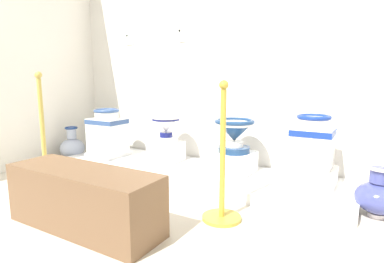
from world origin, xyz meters
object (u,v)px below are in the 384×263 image
info_placard_second (182,35)px  stanchion_post_near_right (222,183)px  decorative_vase_spare (379,195)px  stanchion_post_near_left (44,148)px  antique_toilet_tall_cobalt (234,132)px  antique_toilet_broad_patterned (107,131)px  plinth_block_slender_white (166,152)px  antique_toilet_slender_white (166,125)px  museum_bench (84,199)px  plinth_block_tall_cobalt (234,162)px  antique_toilet_squat_floral (313,141)px  plinth_block_squat_floral (310,176)px  decorative_vase_corner (72,147)px  info_placard_first (130,39)px  plinth_block_broad_patterned (108,154)px

info_placard_second → stanchion_post_near_right: 1.96m
decorative_vase_spare → stanchion_post_near_left: (-2.67, -0.76, 0.19)m
antique_toilet_tall_cobalt → decorative_vase_spare: bearing=-10.1°
antique_toilet_broad_patterned → plinth_block_slender_white: (0.73, 0.13, -0.19)m
antique_toilet_slender_white → stanchion_post_near_right: (1.05, -0.83, -0.22)m
plinth_block_slender_white → museum_bench: 1.43m
antique_toilet_slender_white → plinth_block_tall_cobalt: (0.79, -0.00, -0.30)m
plinth_block_slender_white → museum_bench: bearing=-77.0°
antique_toilet_squat_floral → info_placard_second: size_ratio=2.98×
plinth_block_squat_floral → decorative_vase_corner: size_ratio=0.97×
plinth_block_slender_white → plinth_block_squat_floral: plinth_block_slender_white is taller
info_placard_second → decorative_vase_corner: size_ratio=0.37×
antique_toilet_tall_cobalt → antique_toilet_squat_floral: 0.70m
info_placard_first → museum_bench: 2.39m
antique_toilet_slender_white → stanchion_post_near_left: stanchion_post_near_left is taller
plinth_block_slender_white → info_placard_second: info_placard_second is taller
museum_bench → antique_toilet_broad_patterned: bearing=129.8°
stanchion_post_near_right → museum_bench: 0.93m
antique_toilet_squat_floral → stanchion_post_near_right: stanchion_post_near_right is taller
stanchion_post_near_left → info_placard_second: bearing=62.2°
antique_toilet_slender_white → stanchion_post_near_left: bearing=-124.9°
antique_toilet_slender_white → stanchion_post_near_left: 1.20m
info_placard_first → info_placard_second: info_placard_second is taller
plinth_block_broad_patterned → antique_toilet_squat_floral: antique_toilet_squat_floral is taller
stanchion_post_near_right → stanchion_post_near_left: bearing=-174.9°
plinth_block_squat_floral → stanchion_post_near_left: (-2.17, -0.98, 0.19)m
plinth_block_broad_patterned → plinth_block_squat_floral: bearing=3.4°
antique_toilet_tall_cobalt → museum_bench: bearing=-108.5°
plinth_block_squat_floral → antique_toilet_squat_floral: bearing=0.0°
info_placard_second → decorative_vase_spare: bearing=-15.3°
plinth_block_tall_cobalt → museum_bench: 1.47m
decorative_vase_corner → decorative_vase_spare: decorative_vase_corner is taller
stanchion_post_near_right → plinth_block_tall_cobalt: bearing=107.6°
museum_bench → stanchion_post_near_left: bearing=157.3°
info_placard_first → antique_toilet_slender_white: bearing=-23.2°
stanchion_post_near_left → stanchion_post_near_right: stanchion_post_near_left is taller
antique_toilet_tall_cobalt → plinth_block_squat_floral: bearing=0.4°
plinth_block_squat_floral → stanchion_post_near_right: 0.94m
plinth_block_tall_cobalt → decorative_vase_corner: decorative_vase_corner is taller
antique_toilet_broad_patterned → stanchion_post_near_left: (0.05, -0.85, -0.03)m
plinth_block_broad_patterned → antique_toilet_squat_floral: (2.22, 0.13, 0.35)m
plinth_block_broad_patterned → antique_toilet_broad_patterned: antique_toilet_broad_patterned is taller
plinth_block_slender_white → stanchion_post_near_right: bearing=-38.2°
antique_toilet_squat_floral → decorative_vase_spare: (0.50, -0.22, -0.30)m
info_placard_second → decorative_vase_corner: 1.87m
antique_toilet_tall_cobalt → stanchion_post_near_left: (-1.47, -0.97, -0.13)m
info_placard_second → antique_toilet_squat_floral: bearing=-12.2°
decorative_vase_corner → info_placard_second: bearing=24.8°
antique_toilet_tall_cobalt → info_placard_first: bearing=168.0°
antique_toilet_tall_cobalt → museum_bench: 1.50m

